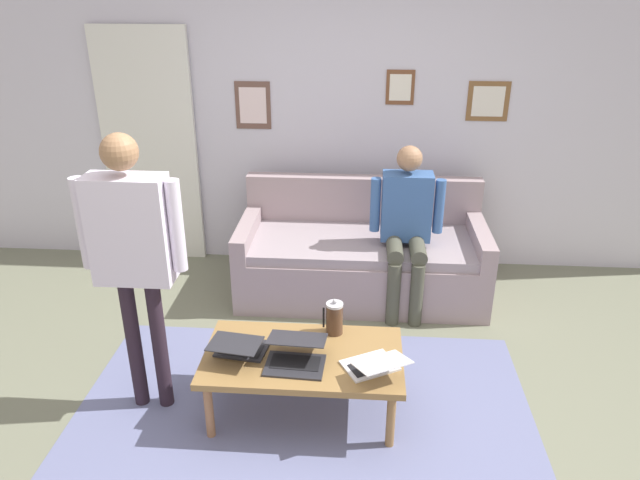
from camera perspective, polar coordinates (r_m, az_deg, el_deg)
ground_plane at (r=3.70m, az=-0.46°, el=-16.55°), size 7.68×7.68×0.00m
area_rug at (r=3.66m, az=-1.72°, el=-16.98°), size 2.74×1.89×0.01m
back_wall at (r=5.11m, az=1.53°, el=12.21°), size 7.04×0.11×2.70m
interior_door at (r=5.42m, az=-16.05°, el=8.44°), size 0.82×0.09×2.05m
couch at (r=4.85m, az=4.01°, el=-1.62°), size 1.96×0.90×0.88m
coffee_table at (r=3.52m, az=-1.63°, el=-11.49°), size 1.15×0.65×0.41m
laptop_left at (r=3.40m, az=-2.36°, el=-11.08°), size 0.35×0.34×0.15m
laptop_center at (r=3.35m, az=5.21°, el=-11.85°), size 0.41×0.43×0.13m
laptop_right at (r=3.50m, az=-7.72°, el=-10.17°), size 0.33×0.36×0.12m
french_press at (r=3.62m, az=1.40°, el=-7.51°), size 0.13×0.11×0.24m
person_standing at (r=3.37m, az=-17.63°, el=-0.28°), size 0.59×0.20×1.69m
person_seated at (r=4.48m, az=8.33°, el=1.86°), size 0.55×0.51×1.28m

